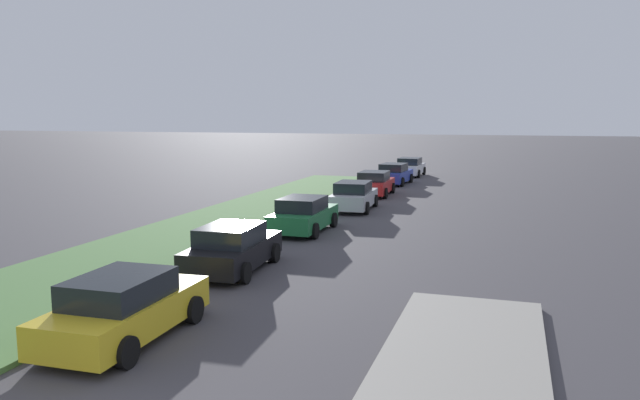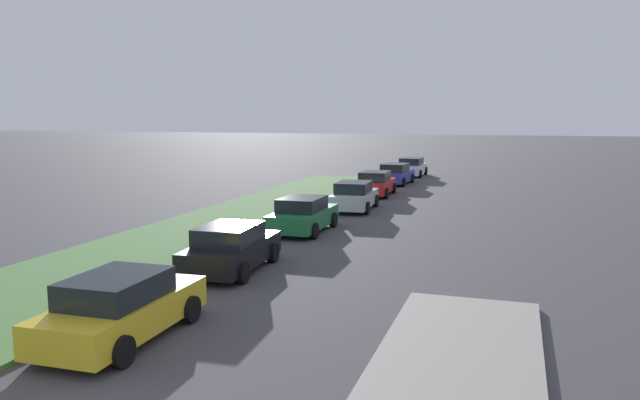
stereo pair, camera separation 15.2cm
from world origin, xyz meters
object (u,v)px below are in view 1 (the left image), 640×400
parked_car_blue (394,174)px  parked_car_white (410,167)px  parked_car_yellow (124,308)px  parked_car_silver (354,196)px  parked_car_red (374,184)px  parked_car_black (233,248)px  parked_car_green (303,215)px

parked_car_blue → parked_car_white: same height
parked_car_yellow → parked_car_blue: size_ratio=0.99×
parked_car_silver → parked_car_red: (5.97, 0.25, 0.00)m
parked_car_blue → parked_car_black: bearing=-177.4°
parked_car_black → parked_car_blue: bearing=-3.7°
parked_car_yellow → parked_car_blue: same height
parked_car_red → parked_car_white: same height
parked_car_black → parked_car_green: (6.78, 0.01, 0.00)m
parked_car_green → parked_car_blue: size_ratio=0.98×
parked_car_black → parked_car_red: size_ratio=1.01×
parked_car_silver → parked_car_white: 18.54m
parked_car_green → parked_car_blue: 18.72m
parked_car_red → parked_car_white: size_ratio=1.00×
parked_car_white → parked_car_silver: bearing=-178.4°
parked_car_yellow → parked_car_black: (6.10, 0.37, 0.00)m
parked_car_black → parked_car_white: same height
parked_car_silver → parked_car_white: size_ratio=1.01×
parked_car_yellow → parked_car_white: (37.78, 0.00, 0.00)m
parked_car_black → parked_car_green: bearing=-3.1°
parked_car_green → parked_car_blue: bearing=-1.2°
parked_car_blue → parked_car_white: size_ratio=1.01×
parked_car_yellow → parked_car_green: (12.88, 0.38, 0.00)m
parked_car_yellow → parked_car_silver: bearing=-1.5°
parked_car_yellow → parked_car_green: same height
parked_car_white → parked_car_green: bearing=-179.7°
parked_car_blue → parked_car_white: 6.18m
parked_car_green → parked_car_red: size_ratio=0.99×
parked_car_red → parked_car_silver: bearing=-179.2°
parked_car_yellow → parked_car_red: 25.22m
parked_car_yellow → parked_car_white: same height
parked_car_yellow → parked_car_green: 12.88m
parked_car_yellow → parked_car_red: (25.22, 0.12, 0.00)m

